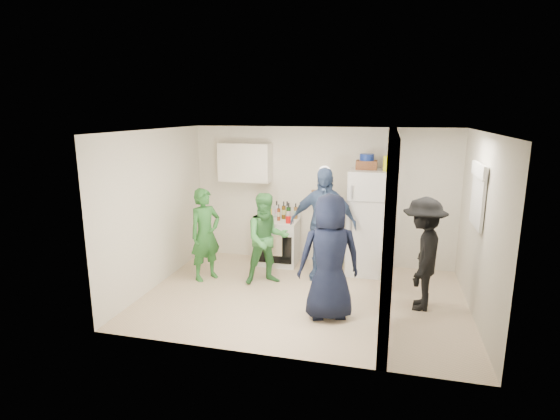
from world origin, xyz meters
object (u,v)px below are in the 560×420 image
(blue_bowl, at_px, (367,157))
(person_green_center, at_px, (267,239))
(yellow_cup_stack_top, at_px, (386,164))
(person_nook, at_px, (423,254))
(person_green_left, at_px, (205,234))
(wicker_basket, at_px, (366,165))
(fridge, at_px, (370,222))
(person_denim, at_px, (323,224))
(stove, at_px, (279,242))
(person_navy, at_px, (329,257))

(blue_bowl, height_order, person_green_center, blue_bowl)
(yellow_cup_stack_top, relative_size, person_green_center, 0.17)
(blue_bowl, height_order, person_nook, blue_bowl)
(person_green_left, height_order, person_green_center, person_green_left)
(wicker_basket, height_order, person_green_center, wicker_basket)
(person_green_left, bearing_deg, blue_bowl, -33.84)
(person_green_left, bearing_deg, yellow_cup_stack_top, -38.83)
(fridge, xyz_separation_m, blue_bowl, (-0.10, 0.05, 1.11))
(person_nook, bearing_deg, wicker_basket, -138.91)
(person_denim, xyz_separation_m, person_nook, (1.54, -0.80, -0.13))
(person_green_left, height_order, person_denim, person_denim)
(person_nook, bearing_deg, fridge, -141.01)
(fridge, distance_m, blue_bowl, 1.11)
(yellow_cup_stack_top, distance_m, person_nook, 1.73)
(stove, distance_m, yellow_cup_stack_top, 2.39)
(fridge, distance_m, person_green_center, 1.84)
(yellow_cup_stack_top, height_order, person_denim, yellow_cup_stack_top)
(person_green_center, bearing_deg, person_denim, -1.17)
(person_green_left, bearing_deg, person_navy, -78.71)
(person_green_center, distance_m, person_nook, 2.41)
(wicker_basket, xyz_separation_m, person_nook, (0.89, -1.33, -1.07))
(person_nook, bearing_deg, person_green_left, -87.82)
(blue_bowl, relative_size, yellow_cup_stack_top, 0.96)
(blue_bowl, xyz_separation_m, person_denim, (-0.64, -0.53, -1.07))
(blue_bowl, bearing_deg, stove, -179.25)
(stove, relative_size, fridge, 0.46)
(person_navy, relative_size, person_nook, 1.07)
(fridge, height_order, yellow_cup_stack_top, yellow_cup_stack_top)
(person_navy, distance_m, person_nook, 1.38)
(person_nook, bearing_deg, yellow_cup_stack_top, -146.89)
(wicker_basket, bearing_deg, person_nook, -56.09)
(stove, xyz_separation_m, person_denim, (0.88, -0.51, 0.52))
(stove, distance_m, person_denim, 1.14)
(fridge, relative_size, blue_bowl, 7.53)
(person_green_left, distance_m, person_nook, 3.43)
(fridge, height_order, person_green_left, fridge)
(fridge, xyz_separation_m, yellow_cup_stack_top, (0.22, -0.10, 1.03))
(stove, bearing_deg, person_denim, -30.02)
(person_green_left, relative_size, person_nook, 0.96)
(stove, xyz_separation_m, person_green_center, (0.03, -0.94, 0.33))
(fridge, xyz_separation_m, person_nook, (0.79, -1.28, -0.09))
(person_green_center, relative_size, person_nook, 0.93)
(yellow_cup_stack_top, distance_m, person_green_left, 3.20)
(yellow_cup_stack_top, bearing_deg, fridge, 155.56)
(fridge, relative_size, yellow_cup_stack_top, 7.23)
(blue_bowl, distance_m, person_denim, 1.35)
(stove, bearing_deg, wicker_basket, 0.75)
(person_green_left, height_order, person_navy, person_navy)
(fridge, relative_size, person_nook, 1.12)
(yellow_cup_stack_top, distance_m, person_green_center, 2.31)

